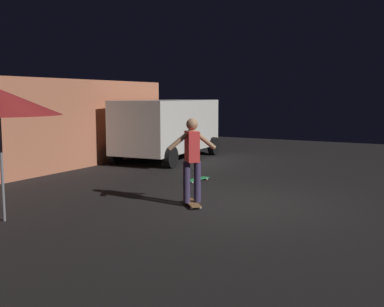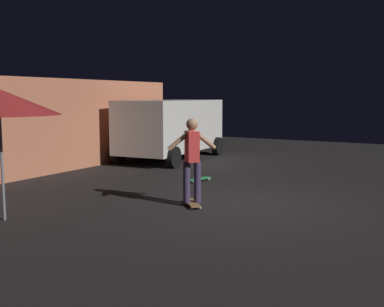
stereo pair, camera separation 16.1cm
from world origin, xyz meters
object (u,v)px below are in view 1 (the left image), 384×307
parked_van (168,126)px  skateboard_spare (197,179)px  skateboard_ridden (192,203)px  skater (192,154)px

parked_van → skateboard_spare: parked_van is taller
skateboard_spare → skateboard_ridden: bearing=-153.7°
parked_van → skater: size_ratio=2.84×
skater → skateboard_ridden: bearing=90.0°
skateboard_spare → skater: 2.85m
parked_van → skateboard_spare: (-3.23, -2.88, -1.11)m
skateboard_ridden → skateboard_spare: 2.68m
parked_van → skateboard_ridden: parked_van is taller
parked_van → skateboard_ridden: 7.04m
parked_van → skater: parked_van is taller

